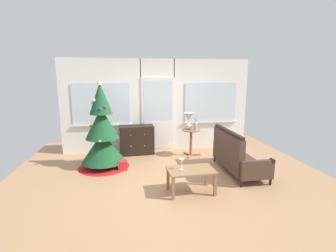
# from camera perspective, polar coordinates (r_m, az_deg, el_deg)

# --- Properties ---
(ground_plane) EXTENTS (6.76, 6.76, 0.00)m
(ground_plane) POSITION_cam_1_polar(r_m,az_deg,el_deg) (5.24, 0.41, -12.00)
(ground_plane) COLOR #AD7F56
(back_wall_with_door) EXTENTS (5.20, 0.14, 2.55)m
(back_wall_with_door) POSITION_cam_1_polar(r_m,az_deg,el_deg) (6.92, -2.41, 4.74)
(back_wall_with_door) COLOR white
(back_wall_with_door) RESTS_ON ground
(christmas_tree) EXTENTS (1.17, 1.17, 2.01)m
(christmas_tree) POSITION_cam_1_polar(r_m,az_deg,el_deg) (5.83, -14.90, -2.20)
(christmas_tree) COLOR #4C331E
(christmas_tree) RESTS_ON ground
(dresser_cabinet) EXTENTS (0.92, 0.48, 0.78)m
(dresser_cabinet) POSITION_cam_1_polar(r_m,az_deg,el_deg) (6.75, -7.19, -3.19)
(dresser_cabinet) COLOR black
(dresser_cabinet) RESTS_ON ground
(settee_sofa) EXTENTS (0.73, 1.60, 0.96)m
(settee_sofa) POSITION_cam_1_polar(r_m,az_deg,el_deg) (5.63, 15.25, -6.62)
(settee_sofa) COLOR black
(settee_sofa) RESTS_ON ground
(side_table) EXTENTS (0.50, 0.48, 0.71)m
(side_table) POSITION_cam_1_polar(r_m,az_deg,el_deg) (6.53, 5.34, -2.61)
(side_table) COLOR #8E6642
(side_table) RESTS_ON ground
(table_lamp) EXTENTS (0.28, 0.28, 0.44)m
(table_lamp) POSITION_cam_1_polar(r_m,az_deg,el_deg) (6.45, 4.82, 1.70)
(table_lamp) COLOR silver
(table_lamp) RESTS_ON side_table
(flower_vase) EXTENTS (0.11, 0.10, 0.35)m
(flower_vase) POSITION_cam_1_polar(r_m,az_deg,el_deg) (6.43, 6.39, 0.11)
(flower_vase) COLOR #99ADBC
(flower_vase) RESTS_ON side_table
(coffee_table) EXTENTS (0.86, 0.56, 0.44)m
(coffee_table) POSITION_cam_1_polar(r_m,az_deg,el_deg) (4.55, 5.34, -10.71)
(coffee_table) COLOR #8E6642
(coffee_table) RESTS_ON ground
(wine_glass) EXTENTS (0.08, 0.08, 0.20)m
(wine_glass) POSITION_cam_1_polar(r_m,az_deg,el_deg) (4.46, 3.14, -8.27)
(wine_glass) COLOR silver
(wine_glass) RESTS_ON coffee_table
(gift_box) EXTENTS (0.21, 0.19, 0.21)m
(gift_box) POSITION_cam_1_polar(r_m,az_deg,el_deg) (5.76, -10.40, -8.88)
(gift_box) COLOR red
(gift_box) RESTS_ON ground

